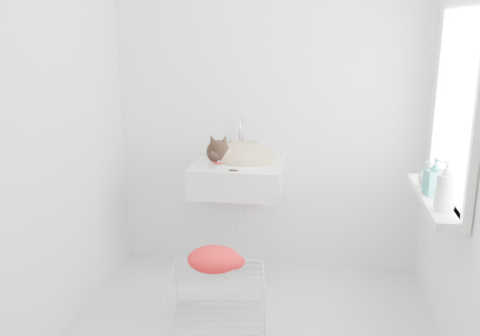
# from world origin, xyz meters

# --- Properties ---
(floor) EXTENTS (2.20, 2.00, 0.02)m
(floor) POSITION_xyz_m (0.00, 0.00, 0.00)
(floor) COLOR silver
(floor) RESTS_ON ground
(back_wall) EXTENTS (2.20, 0.02, 2.50)m
(back_wall) POSITION_xyz_m (0.00, 1.00, 1.25)
(back_wall) COLOR white
(back_wall) RESTS_ON ground
(right_wall) EXTENTS (0.02, 2.00, 2.50)m
(right_wall) POSITION_xyz_m (1.10, 0.00, 1.25)
(right_wall) COLOR white
(right_wall) RESTS_ON ground
(left_wall) EXTENTS (0.02, 2.00, 2.50)m
(left_wall) POSITION_xyz_m (-1.10, 0.00, 1.25)
(left_wall) COLOR white
(left_wall) RESTS_ON ground
(window_glass) EXTENTS (0.01, 0.80, 1.00)m
(window_glass) POSITION_xyz_m (1.09, 0.20, 1.35)
(window_glass) COLOR white
(window_glass) RESTS_ON right_wall
(window_frame) EXTENTS (0.04, 0.90, 1.10)m
(window_frame) POSITION_xyz_m (1.07, 0.20, 1.35)
(window_frame) COLOR white
(window_frame) RESTS_ON right_wall
(windowsill) EXTENTS (0.16, 0.88, 0.04)m
(windowsill) POSITION_xyz_m (1.01, 0.20, 0.83)
(windowsill) COLOR white
(windowsill) RESTS_ON right_wall
(sink) EXTENTS (0.61, 0.53, 0.24)m
(sink) POSITION_xyz_m (-0.18, 0.74, 0.85)
(sink) COLOR silver
(sink) RESTS_ON back_wall
(faucet) EXTENTS (0.22, 0.16, 0.22)m
(faucet) POSITION_xyz_m (-0.18, 0.92, 0.99)
(faucet) COLOR silver
(faucet) RESTS_ON sink
(cat) EXTENTS (0.50, 0.44, 0.29)m
(cat) POSITION_xyz_m (-0.17, 0.72, 0.89)
(cat) COLOR tan
(cat) RESTS_ON sink
(wire_rack) EXTENTS (0.60, 0.46, 0.33)m
(wire_rack) POSITION_xyz_m (-0.21, 0.10, 0.15)
(wire_rack) COLOR silver
(wire_rack) RESTS_ON floor
(towel) EXTENTS (0.35, 0.26, 0.14)m
(towel) POSITION_xyz_m (-0.24, 0.15, 0.36)
(towel) COLOR red
(towel) RESTS_ON wire_rack
(bottle_a) EXTENTS (0.12, 0.12, 0.22)m
(bottle_a) POSITION_xyz_m (1.00, -0.05, 0.85)
(bottle_a) COLOR white
(bottle_a) RESTS_ON windowsill
(bottle_b) EXTENTS (0.11, 0.12, 0.21)m
(bottle_b) POSITION_xyz_m (1.00, 0.21, 0.85)
(bottle_b) COLOR teal
(bottle_b) RESTS_ON windowsill
(bottle_c) EXTENTS (0.13, 0.13, 0.15)m
(bottle_c) POSITION_xyz_m (1.00, 0.36, 0.85)
(bottle_c) COLOR silver
(bottle_c) RESTS_ON windowsill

